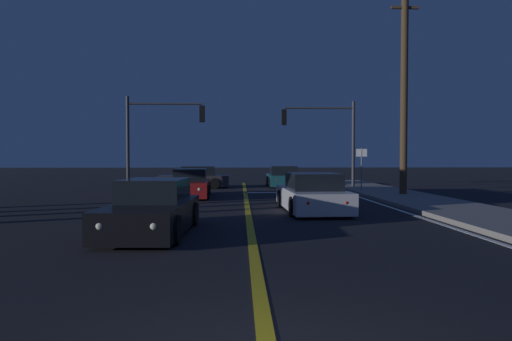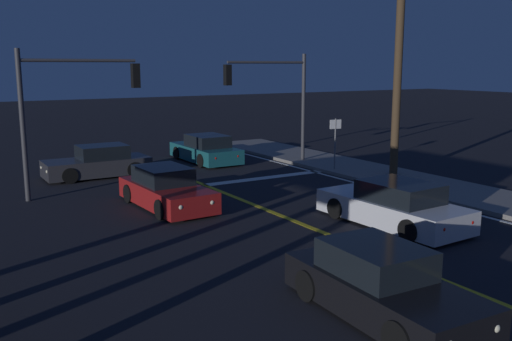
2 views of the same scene
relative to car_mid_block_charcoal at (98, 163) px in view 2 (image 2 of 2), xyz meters
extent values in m
cube|color=gold|center=(3.07, -13.08, -0.58)|extent=(0.20, 36.17, 0.01)
cube|color=white|center=(8.46, -13.08, -0.58)|extent=(0.16, 36.17, 0.01)
cube|color=white|center=(5.89, -3.94, -0.58)|extent=(5.63, 0.50, 0.01)
cube|color=#2D2D33|center=(-0.06, 0.00, -0.14)|extent=(4.32, 1.77, 0.68)
cube|color=black|center=(0.20, 0.00, 0.46)|extent=(1.99, 1.52, 0.60)
cylinder|color=black|center=(-1.40, -0.82, -0.26)|extent=(0.64, 0.22, 0.64)
cylinder|color=black|center=(-1.40, 0.83, -0.26)|extent=(0.64, 0.22, 0.64)
cylinder|color=black|center=(1.27, -0.83, -0.26)|extent=(0.64, 0.22, 0.64)
cylinder|color=black|center=(1.28, 0.82, -0.26)|extent=(0.64, 0.22, 0.64)
sphere|color=#FFF4CC|center=(-2.16, -0.54, -0.06)|extent=(0.18, 0.18, 0.18)
sphere|color=#FFF4CC|center=(-2.16, 0.55, -0.06)|extent=(0.18, 0.18, 0.18)
sphere|color=red|center=(2.04, -0.55, -0.06)|extent=(0.14, 0.14, 0.14)
sphere|color=red|center=(2.05, 0.54, -0.06)|extent=(0.14, 0.14, 0.14)
cube|color=silver|center=(5.32, -11.87, -0.14)|extent=(2.09, 4.74, 0.68)
cube|color=black|center=(5.33, -12.15, 0.46)|extent=(1.72, 2.21, 0.60)
cylinder|color=black|center=(4.37, -10.46, -0.26)|extent=(0.25, 0.65, 0.64)
cylinder|color=black|center=(6.14, -10.39, -0.26)|extent=(0.25, 0.65, 0.64)
cylinder|color=black|center=(4.49, -13.35, -0.26)|extent=(0.25, 0.65, 0.64)
cylinder|color=black|center=(6.26, -13.28, -0.26)|extent=(0.25, 0.65, 0.64)
sphere|color=#FFF4CC|center=(4.64, -9.62, -0.06)|extent=(0.18, 0.18, 0.18)
sphere|color=#FFF4CC|center=(5.81, -9.57, -0.06)|extent=(0.18, 0.18, 0.18)
sphere|color=red|center=(4.83, -14.18, -0.06)|extent=(0.14, 0.14, 0.14)
sphere|color=red|center=(6.00, -14.13, -0.06)|extent=(0.14, 0.14, 0.14)
cube|color=black|center=(0.65, -16.34, -0.14)|extent=(1.89, 4.25, 0.68)
cube|color=black|center=(0.66, -16.09, 0.46)|extent=(1.56, 1.98, 0.60)
cylinder|color=black|center=(1.40, -17.67, -0.26)|extent=(0.25, 0.65, 0.64)
cylinder|color=black|center=(-0.20, -17.60, -0.26)|extent=(0.25, 0.65, 0.64)
cylinder|color=black|center=(1.51, -15.07, -0.26)|extent=(0.25, 0.65, 0.64)
cylinder|color=black|center=(-0.10, -15.01, -0.26)|extent=(0.25, 0.65, 0.64)
sphere|color=#FFF4CC|center=(1.10, -18.39, -0.06)|extent=(0.18, 0.18, 0.18)
sphere|color=red|center=(1.27, -14.32, -0.06)|extent=(0.14, 0.14, 0.14)
sphere|color=red|center=(0.20, -14.27, -0.06)|extent=(0.14, 0.14, 0.14)
cube|color=#195960|center=(5.59, 1.09, -0.14)|extent=(1.88, 4.46, 0.68)
cube|color=black|center=(5.59, 0.82, 0.46)|extent=(1.61, 2.05, 0.60)
cylinder|color=black|center=(4.71, 2.47, -0.26)|extent=(0.22, 0.64, 0.64)
cylinder|color=black|center=(6.47, 2.47, -0.26)|extent=(0.22, 0.64, 0.64)
cylinder|color=black|center=(4.72, -0.29, -0.26)|extent=(0.22, 0.64, 0.64)
cylinder|color=black|center=(6.47, -0.29, -0.26)|extent=(0.22, 0.64, 0.64)
sphere|color=#FFF4CC|center=(5.01, 3.25, -0.06)|extent=(0.18, 0.18, 0.18)
sphere|color=#FFF4CC|center=(6.17, 3.26, -0.06)|extent=(0.18, 0.18, 0.18)
sphere|color=red|center=(5.02, -1.09, -0.06)|extent=(0.14, 0.14, 0.14)
sphere|color=red|center=(6.18, -1.09, -0.06)|extent=(0.14, 0.14, 0.14)
cube|color=maroon|center=(0.44, -6.42, -0.14)|extent=(1.90, 4.32, 0.68)
cube|color=black|center=(0.43, -6.17, 0.46)|extent=(1.56, 2.02, 0.60)
cylinder|color=black|center=(1.29, -7.71, -0.26)|extent=(0.25, 0.65, 0.64)
cylinder|color=black|center=(-0.31, -7.77, -0.26)|extent=(0.25, 0.65, 0.64)
cylinder|color=black|center=(1.18, -5.07, -0.26)|extent=(0.25, 0.65, 0.64)
cylinder|color=black|center=(-0.42, -5.14, -0.26)|extent=(0.25, 0.65, 0.64)
sphere|color=#FFF4CC|center=(1.05, -8.46, -0.06)|extent=(0.18, 0.18, 0.18)
sphere|color=#FFF4CC|center=(-0.01, -8.51, -0.06)|extent=(0.18, 0.18, 0.18)
sphere|color=red|center=(0.88, -4.32, -0.06)|extent=(0.14, 0.14, 0.14)
sphere|color=red|center=(-0.18, -4.37, -0.06)|extent=(0.14, 0.14, 0.14)
cylinder|color=#38383D|center=(9.51, -1.64, 2.02)|extent=(0.18, 0.18, 5.20)
cylinder|color=#38383D|center=(7.45, -1.64, 4.22)|extent=(4.12, 0.12, 0.12)
cube|color=black|center=(5.39, -1.64, 3.67)|extent=(0.28, 0.28, 0.90)
sphere|color=red|center=(5.39, -1.64, 3.94)|extent=(0.22, 0.22, 0.22)
sphere|color=#4C2D05|center=(5.39, -1.64, 3.67)|extent=(0.22, 0.22, 0.22)
sphere|color=#0A3814|center=(5.39, -1.64, 3.40)|extent=(0.22, 0.22, 0.22)
cylinder|color=#38383D|center=(-3.36, -3.04, 2.04)|extent=(0.18, 0.18, 5.24)
cylinder|color=#38383D|center=(-1.33, -3.04, 4.26)|extent=(4.07, 0.12, 0.12)
cube|color=black|center=(0.71, -3.04, 3.71)|extent=(0.28, 0.28, 0.90)
sphere|color=red|center=(0.71, -3.04, 3.98)|extent=(0.22, 0.22, 0.22)
sphere|color=#4C2D05|center=(0.71, -3.04, 3.71)|extent=(0.22, 0.22, 0.22)
sphere|color=#0A3814|center=(0.71, -3.04, 3.44)|extent=(0.22, 0.22, 0.22)
cylinder|color=#4C3823|center=(10.61, -6.63, 4.61)|extent=(0.34, 0.34, 10.38)
cylinder|color=slate|center=(9.21, -4.44, 0.61)|extent=(0.06, 0.06, 2.39)
cube|color=white|center=(9.21, -4.44, 1.55)|extent=(0.56, 0.11, 0.40)
camera|label=1|loc=(2.81, -26.90, 1.28)|focal=30.18mm
camera|label=2|loc=(-6.59, -23.61, 4.10)|focal=39.62mm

